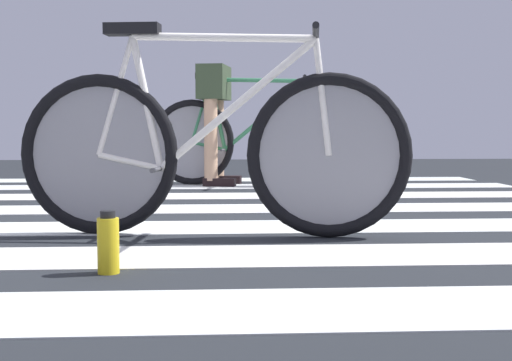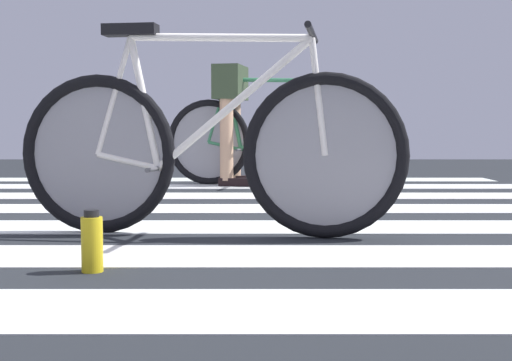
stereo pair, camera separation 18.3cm
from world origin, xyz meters
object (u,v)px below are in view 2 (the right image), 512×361
bicycle_1_of_2 (210,149)px  cyclist_2_of_2 (233,108)px  bicycle_2_of_2 (269,139)px  water_bottle (94,242)px

bicycle_1_of_2 → cyclist_2_of_2: size_ratio=1.74×
bicycle_1_of_2 → bicycle_2_of_2: 2.67m
bicycle_1_of_2 → bicycle_2_of_2: same height
bicycle_1_of_2 → water_bottle: bicycle_1_of_2 is taller
cyclist_2_of_2 → water_bottle: size_ratio=4.79×
bicycle_1_of_2 → water_bottle: size_ratio=8.33×
cyclist_2_of_2 → water_bottle: 3.54m
cyclist_2_of_2 → water_bottle: (-0.34, -3.48, -0.54)m
bicycle_2_of_2 → cyclist_2_of_2: 0.40m
bicycle_1_of_2 → cyclist_2_of_2: 2.72m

